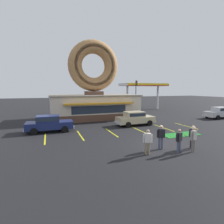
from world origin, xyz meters
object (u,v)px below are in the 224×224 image
Objects in this scene: car_silver at (220,112)px; trash_bin at (138,116)px; car_champagne at (135,118)px; pedestrian_beanie_man at (193,136)px; golf_ball at (175,136)px; pedestrian_leather_jacket_man at (148,141)px; car_navy at (49,123)px; pedestrian_clipboard_woman at (179,140)px; putting_flag_pin at (193,128)px; pedestrian_blue_sweater_man at (194,138)px; traffic_light_pole at (136,92)px; pedestrian_hooded_kid at (161,136)px.

car_silver is 4.74× the size of trash_bin.
car_champagne is 8.52m from pedestrian_beanie_man.
trash_bin is (2.25, 12.19, -0.41)m from pedestrian_beanie_man.
golf_ball is 0.03× the size of pedestrian_leather_jacket_man.
pedestrian_beanie_man is at bearing -0.79° from pedestrian_leather_jacket_man.
car_navy is at bearing 179.24° from car_champagne.
pedestrian_clipboard_woman is (-15.22, -9.12, -0.01)m from car_silver.
car_navy is 1.00× the size of car_silver.
trash_bin is at bearing 64.19° from pedestrian_leather_jacket_man.
pedestrian_leather_jacket_man is at bearing -147.09° from golf_ball.
pedestrian_clipboard_woman is 0.96× the size of pedestrian_beanie_man.
pedestrian_blue_sweater_man is at bearing -134.95° from putting_flag_pin.
car_champagne is (9.35, -0.12, 0.00)m from car_navy.
traffic_light_pole reaches higher than trash_bin.
traffic_light_pole reaches higher than car_navy.
pedestrian_hooded_kid is (-5.66, -2.77, 0.50)m from putting_flag_pin.
pedestrian_beanie_man reaches higher than car_navy.
pedestrian_clipboard_woman is 21.57m from traffic_light_pole.
pedestrian_hooded_kid is 1.08× the size of pedestrian_clipboard_woman.
pedestrian_blue_sweater_man is 1.04× the size of pedestrian_beanie_man.
putting_flag_pin is 11.64m from car_silver.
pedestrian_leather_jacket_man is (-7.08, -3.36, 0.47)m from putting_flag_pin.
pedestrian_clipboard_woman is at bearing -168.03° from pedestrian_beanie_man.
traffic_light_pole is at bearing 64.33° from trash_bin.
pedestrian_blue_sweater_man is 21.52m from traffic_light_pole.
pedestrian_leather_jacket_man reaches higher than pedestrian_clipboard_woman.
pedestrian_blue_sweater_man is (-14.28, -9.40, 0.07)m from car_silver.
trash_bin is at bearing 82.39° from golf_ball.
traffic_light_pole reaches higher than putting_flag_pin.
car_silver is 2.82× the size of pedestrian_beanie_man.
pedestrian_hooded_kid is (7.26, -8.01, 0.07)m from car_navy.
trash_bin is (1.22, 9.13, 0.45)m from golf_ball.
pedestrian_blue_sweater_man is 1.04× the size of pedestrian_leather_jacket_man.
putting_flag_pin is 8.87m from trash_bin.
car_silver is at bearing 24.31° from golf_ball.
putting_flag_pin is 6.25m from car_champagne.
car_silver reaches higher than putting_flag_pin.
pedestrian_hooded_kid reaches higher than pedestrian_leather_jacket_man.
golf_ball is 0.03× the size of pedestrian_beanie_man.
pedestrian_clipboard_woman is (-0.94, 0.28, -0.08)m from pedestrian_blue_sweater_man.
pedestrian_hooded_kid reaches higher than car_navy.
pedestrian_beanie_man is (-1.03, -3.06, 0.86)m from golf_ball.
putting_flag_pin reaches higher than golf_ball.
pedestrian_blue_sweater_man reaches higher than car_champagne.
traffic_light_pole reaches higher than golf_ball.
golf_ball is 0.01× the size of car_navy.
car_silver is (10.30, 5.40, 0.43)m from putting_flag_pin.
pedestrian_blue_sweater_man reaches higher than car_silver.
pedestrian_hooded_kid is at bearing 22.38° from pedestrian_leather_jacket_man.
pedestrian_hooded_kid reaches higher than golf_ball.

